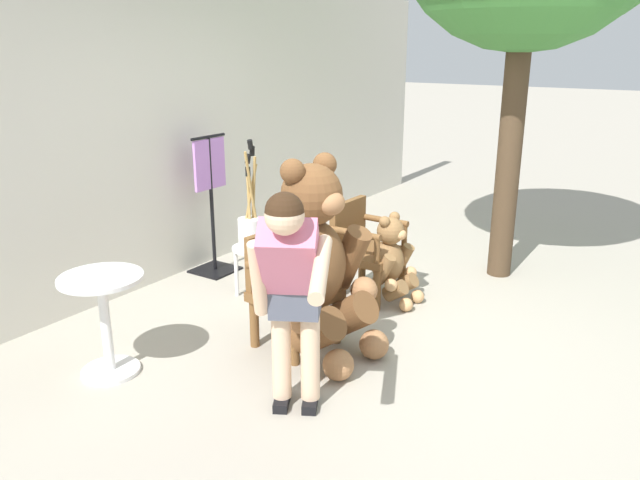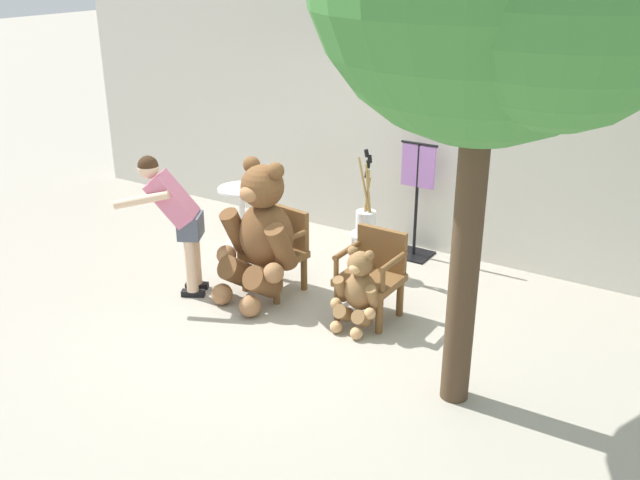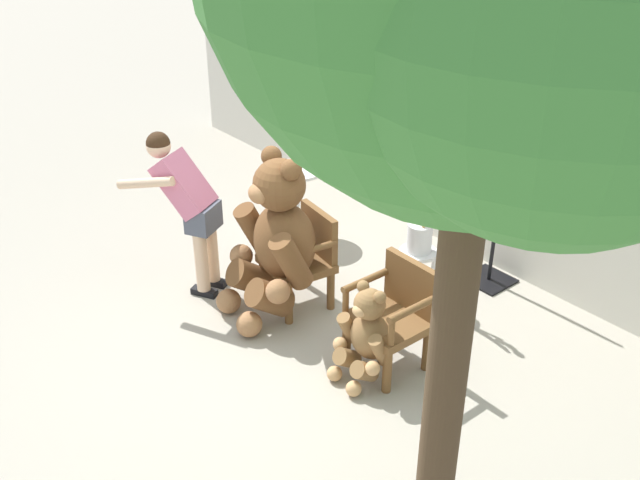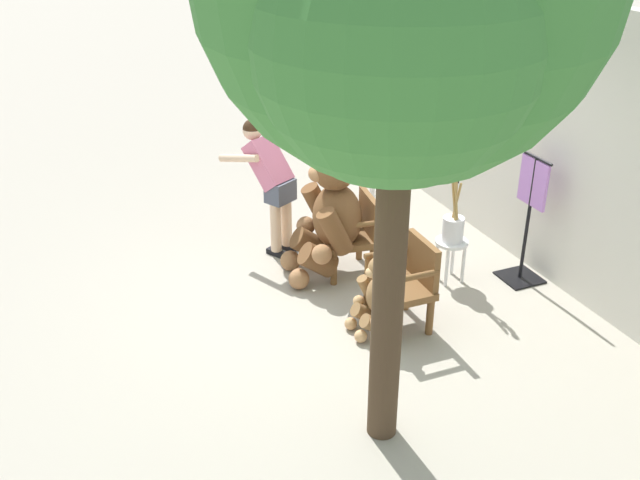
# 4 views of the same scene
# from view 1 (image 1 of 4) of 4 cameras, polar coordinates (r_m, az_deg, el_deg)

# --- Properties ---
(ground_plane) EXTENTS (60.00, 60.00, 0.00)m
(ground_plane) POSITION_cam_1_polar(r_m,az_deg,el_deg) (5.06, 5.73, -8.27)
(ground_plane) COLOR #A8A091
(back_wall) EXTENTS (10.00, 0.16, 2.80)m
(back_wall) POSITION_cam_1_polar(r_m,az_deg,el_deg) (6.10, -14.45, 9.52)
(back_wall) COLOR silver
(back_wall) RESTS_ON ground
(wooden_chair_left) EXTENTS (0.63, 0.59, 0.86)m
(wooden_chair_left) POSITION_cam_1_polar(r_m,az_deg,el_deg) (4.68, -2.82, -4.20)
(wooden_chair_left) COLOR brown
(wooden_chair_left) RESTS_ON ground
(wooden_chair_right) EXTENTS (0.57, 0.53, 0.86)m
(wooden_chair_right) POSITION_cam_1_polar(r_m,az_deg,el_deg) (5.57, 4.03, -0.62)
(wooden_chair_right) COLOR brown
(wooden_chair_right) RESTS_ON ground
(teddy_bear_large) EXTENTS (0.90, 0.88, 1.46)m
(teddy_bear_large) POSITION_cam_1_polar(r_m,az_deg,el_deg) (4.44, -0.32, -1.91)
(teddy_bear_large) COLOR brown
(teddy_bear_large) RESTS_ON ground
(teddy_bear_small) EXTENTS (0.48, 0.45, 0.80)m
(teddy_bear_small) POSITION_cam_1_polar(r_m,az_deg,el_deg) (5.47, 6.60, -1.82)
(teddy_bear_small) COLOR olive
(teddy_bear_small) RESTS_ON ground
(person_visitor) EXTENTS (0.71, 0.72, 1.48)m
(person_visitor) POSITION_cam_1_polar(r_m,az_deg,el_deg) (3.57, -2.60, -3.92)
(person_visitor) COLOR black
(person_visitor) RESTS_ON ground
(white_stool) EXTENTS (0.34, 0.34, 0.46)m
(white_stool) POSITION_cam_1_polar(r_m,az_deg,el_deg) (5.64, -6.29, -1.61)
(white_stool) COLOR white
(white_stool) RESTS_ON ground
(brush_bucket) EXTENTS (0.22, 0.22, 0.96)m
(brush_bucket) POSITION_cam_1_polar(r_m,az_deg,el_deg) (5.55, -6.37, 1.28)
(brush_bucket) COLOR white
(brush_bucket) RESTS_ON white_stool
(round_side_table) EXTENTS (0.56, 0.56, 0.72)m
(round_side_table) POSITION_cam_1_polar(r_m,az_deg,el_deg) (4.49, -19.10, -6.38)
(round_side_table) COLOR white
(round_side_table) RESTS_ON ground
(clothing_display_stand) EXTENTS (0.44, 0.40, 1.36)m
(clothing_display_stand) POSITION_cam_1_polar(r_m,az_deg,el_deg) (6.18, -9.88, 3.48)
(clothing_display_stand) COLOR black
(clothing_display_stand) RESTS_ON ground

